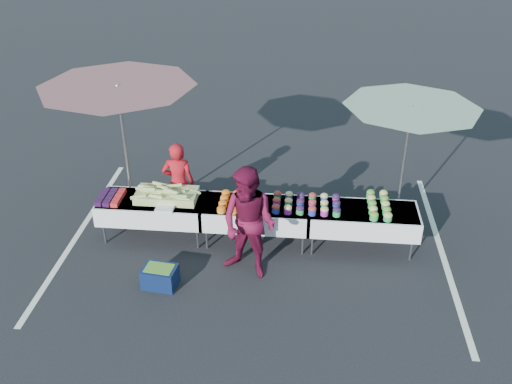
# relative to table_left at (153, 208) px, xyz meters

# --- Properties ---
(ground) EXTENTS (80.00, 80.00, 0.00)m
(ground) POSITION_rel_table_left_xyz_m (1.80, 0.00, -0.58)
(ground) COLOR black
(stripe_left) EXTENTS (0.10, 5.00, 0.00)m
(stripe_left) POSITION_rel_table_left_xyz_m (-1.40, 0.00, -0.58)
(stripe_left) COLOR silver
(stripe_left) RESTS_ON ground
(stripe_right) EXTENTS (0.10, 5.00, 0.00)m
(stripe_right) POSITION_rel_table_left_xyz_m (5.00, 0.00, -0.58)
(stripe_right) COLOR silver
(stripe_right) RESTS_ON ground
(table_left) EXTENTS (1.86, 0.81, 0.75)m
(table_left) POSITION_rel_table_left_xyz_m (0.00, 0.00, 0.00)
(table_left) COLOR white
(table_left) RESTS_ON ground
(table_center) EXTENTS (1.86, 0.81, 0.75)m
(table_center) POSITION_rel_table_left_xyz_m (1.80, 0.00, 0.00)
(table_center) COLOR white
(table_center) RESTS_ON ground
(table_right) EXTENTS (1.86, 0.81, 0.75)m
(table_right) POSITION_rel_table_left_xyz_m (3.60, 0.00, 0.00)
(table_right) COLOR white
(table_right) RESTS_ON ground
(berry_punnets) EXTENTS (0.40, 0.54, 0.08)m
(berry_punnets) POSITION_rel_table_left_xyz_m (-0.71, -0.06, 0.21)
(berry_punnets) COLOR black
(berry_punnets) RESTS_ON table_left
(corn_pile) EXTENTS (1.16, 0.57, 0.26)m
(corn_pile) POSITION_rel_table_left_xyz_m (0.24, 0.04, 0.26)
(corn_pile) COLOR #93B85E
(corn_pile) RESTS_ON table_left
(plastic_bags) EXTENTS (0.30, 0.25, 0.05)m
(plastic_bags) POSITION_rel_table_left_xyz_m (0.30, -0.30, 0.19)
(plastic_bags) COLOR white
(plastic_bags) RESTS_ON table_left
(carrot_bowls) EXTENTS (0.55, 0.69, 0.11)m
(carrot_bowls) POSITION_rel_table_left_xyz_m (1.45, -0.01, 0.22)
(carrot_bowls) COLOR orange
(carrot_bowls) RESTS_ON table_center
(potato_cups) EXTENTS (1.14, 0.58, 0.16)m
(potato_cups) POSITION_rel_table_left_xyz_m (2.65, 0.00, 0.25)
(potato_cups) COLOR #21369A
(potato_cups) RESTS_ON table_right
(bean_baskets) EXTENTS (0.36, 0.86, 0.15)m
(bean_baskets) POSITION_rel_table_left_xyz_m (3.86, 0.08, 0.24)
(bean_baskets) COLOR green
(bean_baskets) RESTS_ON table_right
(vendor) EXTENTS (0.61, 0.43, 1.58)m
(vendor) POSITION_rel_table_left_xyz_m (0.35, 0.55, 0.20)
(vendor) COLOR #A8131C
(vendor) RESTS_ON ground
(customer) EXTENTS (1.12, 1.01, 1.88)m
(customer) POSITION_rel_table_left_xyz_m (1.77, -0.89, 0.36)
(customer) COLOR maroon
(customer) RESTS_ON ground
(umbrella_left) EXTENTS (2.97, 2.97, 2.67)m
(umbrella_left) POSITION_rel_table_left_xyz_m (-0.50, 0.40, 1.84)
(umbrella_left) COLOR black
(umbrella_left) RESTS_ON ground
(umbrella_right) EXTENTS (2.37, 2.37, 2.33)m
(umbrella_right) POSITION_rel_table_left_xyz_m (4.30, 0.80, 1.53)
(umbrella_right) COLOR black
(umbrella_right) RESTS_ON ground
(storage_bin) EXTENTS (0.57, 0.44, 0.34)m
(storage_bin) POSITION_rel_table_left_xyz_m (0.42, -1.35, -0.41)
(storage_bin) COLOR #0D1B41
(storage_bin) RESTS_ON ground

